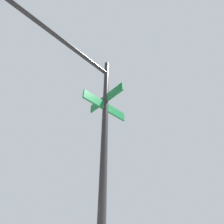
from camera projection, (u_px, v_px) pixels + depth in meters
traffic_signal_near at (40, 69)px, 2.46m from camera, size 1.85×3.31×5.11m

